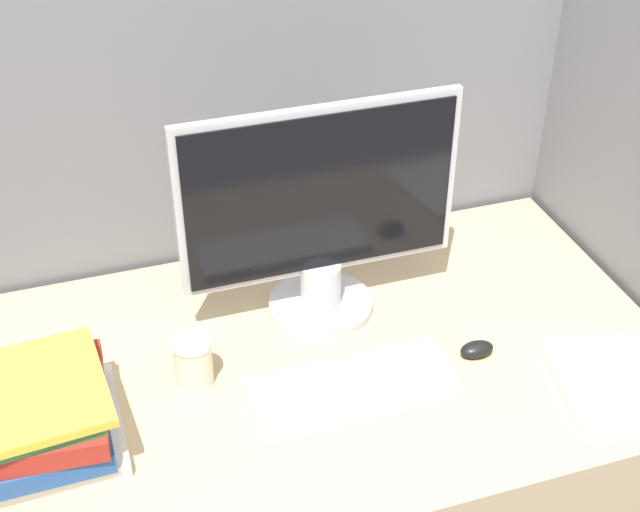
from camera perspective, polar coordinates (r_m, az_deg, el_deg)
cubicle_panel_rear at (r=2.09m, az=-4.36°, el=0.23°), size 1.81×0.04×1.40m
cubicle_panel_right at (r=2.07m, az=19.05°, el=-2.35°), size 0.04×0.87×1.40m
desk at (r=2.00m, az=-0.65°, el=-14.62°), size 1.41×0.81×0.74m
monitor at (r=1.73m, az=0.03°, el=2.29°), size 0.56×0.22×0.46m
keyboard at (r=1.67m, az=1.97°, el=-8.04°), size 0.38×0.13×0.02m
mouse at (r=1.76m, az=10.01°, el=-5.90°), size 0.07×0.04×0.03m
coffee_cup at (r=1.67m, az=-8.13°, el=-6.69°), size 0.08×0.08×0.10m
book_stack at (r=1.60m, az=-17.18°, el=-9.65°), size 0.24×0.28×0.14m
paper_pile at (r=1.77m, az=17.93°, el=-7.49°), size 0.24×0.27×0.02m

